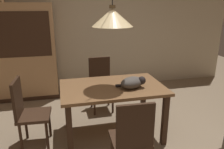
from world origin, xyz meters
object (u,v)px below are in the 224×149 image
at_px(chair_far_back, 101,82).
at_px(chair_near_front, 132,137).
at_px(dining_table, 112,93).
at_px(hutch_bookcase, 27,54).
at_px(pendant_lamp, 112,17).
at_px(chair_left_side, 27,110).
at_px(cat_sleeping, 133,82).

distance_m(chair_far_back, chair_near_front, 1.76).
bearing_deg(chair_near_front, dining_table, 89.80).
xyz_separation_m(dining_table, chair_far_back, (-0.00, 0.88, -0.14)).
relative_size(dining_table, hutch_bookcase, 0.76).
bearing_deg(pendant_lamp, chair_left_side, 179.73).
relative_size(chair_far_back, hutch_bookcase, 0.50).
height_order(chair_far_back, pendant_lamp, pendant_lamp).
height_order(chair_left_side, pendant_lamp, pendant_lamp).
bearing_deg(chair_left_side, chair_far_back, 37.76).
distance_m(chair_left_side, pendant_lamp, 1.61).
distance_m(chair_far_back, chair_left_side, 1.43).
xyz_separation_m(dining_table, chair_near_front, (-0.00, -0.88, -0.14)).
xyz_separation_m(chair_far_back, chair_near_front, (-0.00, -1.76, 0.00)).
bearing_deg(chair_far_back, pendant_lamp, -89.94).
bearing_deg(chair_far_back, chair_left_side, -142.24).
xyz_separation_m(chair_far_back, hutch_bookcase, (-1.30, 0.84, 0.38)).
xyz_separation_m(chair_left_side, cat_sleeping, (1.38, -0.13, 0.32)).
xyz_separation_m(dining_table, cat_sleeping, (0.25, -0.13, 0.18)).
bearing_deg(chair_far_back, dining_table, -89.94).
xyz_separation_m(chair_near_front, pendant_lamp, (0.00, 0.88, 1.15)).
bearing_deg(chair_near_front, hutch_bookcase, 116.50).
bearing_deg(dining_table, cat_sleeping, -27.10).
distance_m(dining_table, cat_sleeping, 0.33).
xyz_separation_m(pendant_lamp, hutch_bookcase, (-1.30, 1.72, -0.77)).
bearing_deg(pendant_lamp, chair_far_back, 90.06).
bearing_deg(chair_far_back, hutch_bookcase, 146.97).
xyz_separation_m(dining_table, pendant_lamp, (-0.00, 0.00, 1.01)).
distance_m(chair_far_back, cat_sleeping, 1.08).
height_order(dining_table, chair_near_front, chair_near_front).
distance_m(chair_far_back, pendant_lamp, 1.45).
bearing_deg(hutch_bookcase, dining_table, -52.96).
height_order(chair_left_side, chair_near_front, same).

